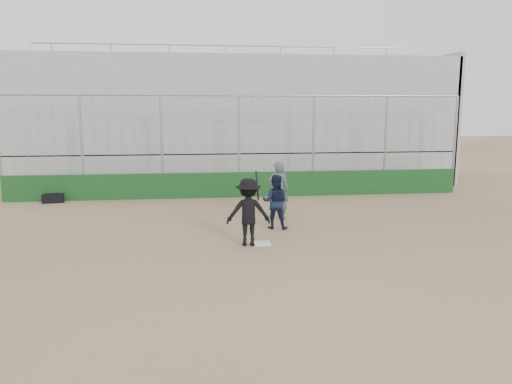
{
  "coord_description": "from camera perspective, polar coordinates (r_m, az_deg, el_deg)",
  "views": [
    {
      "loc": [
        -1.69,
        -12.61,
        3.58
      ],
      "look_at": [
        0.0,
        1.4,
        1.15
      ],
      "focal_mm": 35.0,
      "sensor_mm": 36.0,
      "label": 1
    }
  ],
  "objects": [
    {
      "name": "bleachers",
      "position": [
        24.63,
        -2.97,
        8.22
      ],
      "size": [
        20.25,
        6.7,
        6.98
      ],
      "color": "#989898",
      "rests_on": "ground"
    },
    {
      "name": "ground",
      "position": [
        13.22,
        0.73,
        -5.94
      ],
      "size": [
        90.0,
        90.0,
        0.0
      ],
      "primitive_type": "plane",
      "color": "brown",
      "rests_on": "ground"
    },
    {
      "name": "equipment_bag",
      "position": [
        20.22,
        -22.18,
        -0.69
      ],
      "size": [
        0.81,
        0.45,
        0.37
      ],
      "color": "black",
      "rests_on": "ground"
    },
    {
      "name": "backstop",
      "position": [
        19.86,
        -1.94,
        2.17
      ],
      "size": [
        18.1,
        0.25,
        4.04
      ],
      "color": "#123A17",
      "rests_on": "ground"
    },
    {
      "name": "catcher_crouched",
      "position": [
        14.71,
        2.21,
        -2.14
      ],
      "size": [
        0.95,
        0.86,
        1.1
      ],
      "color": "black",
      "rests_on": "ground"
    },
    {
      "name": "batter_at_plate",
      "position": [
        12.9,
        -0.88,
        -2.3
      ],
      "size": [
        1.16,
        0.79,
        1.91
      ],
      "color": "black",
      "rests_on": "ground"
    },
    {
      "name": "umpire",
      "position": [
        15.86,
        2.56,
        -0.18
      ],
      "size": [
        0.74,
        0.54,
        1.68
      ],
      "primitive_type": "imported",
      "rotation": [
        0.0,
        0.0,
        3.01
      ],
      "color": "#444C57",
      "rests_on": "ground"
    },
    {
      "name": "home_plate",
      "position": [
        13.21,
        0.73,
        -5.89
      ],
      "size": [
        0.44,
        0.44,
        0.02
      ],
      "primitive_type": "cube",
      "color": "white",
      "rests_on": "ground"
    }
  ]
}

